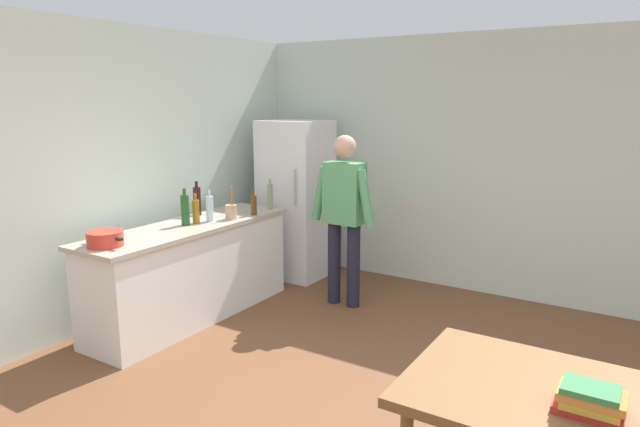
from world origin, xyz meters
TOP-DOWN VIEW (x-y plane):
  - ground_plane at (0.00, 0.00)m, footprint 14.00×14.00m
  - wall_back at (0.00, 3.00)m, footprint 6.40×0.12m
  - wall_left at (-2.60, 0.20)m, footprint 0.12×5.60m
  - kitchen_counter at (-2.00, 0.80)m, footprint 0.64×2.20m
  - refrigerator at (-1.90, 2.40)m, footprint 0.70×0.67m
  - person at (-0.95, 1.85)m, footprint 0.70×0.22m
  - dining_table at (1.40, -0.30)m, footprint 1.40×0.90m
  - cooking_pot at (-2.01, -0.09)m, footprint 0.40×0.28m
  - utensil_jar at (-1.83, 1.19)m, footprint 0.11×0.11m
  - bottle_water_clear at (-1.93, 1.01)m, footprint 0.07×0.07m
  - bottle_oil_amber at (-1.98, 0.88)m, footprint 0.06×0.06m
  - bottle_wine_dark at (-2.24, 1.16)m, footprint 0.08×0.08m
  - bottle_vinegar_tall at (-1.81, 1.79)m, footprint 0.06×0.06m
  - bottle_beer_brown at (-1.77, 1.47)m, footprint 0.06×0.06m
  - bottle_wine_green at (-2.01, 0.78)m, footprint 0.08×0.08m
  - book_stack at (1.51, -0.40)m, footprint 0.27×0.19m

SIDE VIEW (x-z plane):
  - ground_plane at x=0.00m, z-range 0.00..0.00m
  - kitchen_counter at x=-2.00m, z-range 0.00..0.90m
  - dining_table at x=1.40m, z-range 0.30..1.05m
  - book_stack at x=1.51m, z-range 0.75..0.87m
  - refrigerator at x=-1.90m, z-range 0.00..1.80m
  - cooking_pot at x=-2.01m, z-range 0.90..1.02m
  - person at x=-0.95m, z-range 0.13..1.83m
  - utensil_jar at x=-1.83m, z-range 0.82..1.14m
  - bottle_beer_brown at x=-1.77m, z-range 0.88..1.14m
  - bottle_oil_amber at x=-1.98m, z-range 0.88..1.16m
  - bottle_water_clear at x=-1.93m, z-range 0.88..1.18m
  - bottle_vinegar_tall at x=-1.81m, z-range 0.88..1.20m
  - bottle_wine_dark at x=-2.24m, z-range 0.88..1.22m
  - bottle_wine_green at x=-2.01m, z-range 0.88..1.22m
  - wall_back at x=0.00m, z-range 0.00..2.70m
  - wall_left at x=-2.60m, z-range 0.00..2.70m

